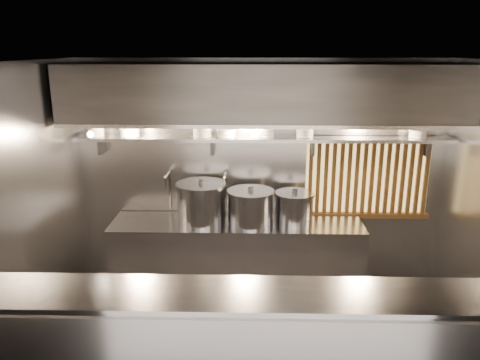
{
  "coord_description": "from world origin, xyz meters",
  "views": [
    {
      "loc": [
        -0.13,
        -4.12,
        2.92
      ],
      "look_at": [
        -0.25,
        0.55,
        1.59
      ],
      "focal_mm": 35.0,
      "sensor_mm": 36.0,
      "label": 1
    }
  ],
  "objects_px": {
    "pendant_bulb": "(254,134)",
    "stock_pot_mid": "(251,207)",
    "stock_pot_left": "(201,203)",
    "heat_lamp": "(88,129)",
    "stock_pot_right": "(294,207)"
  },
  "relations": [
    {
      "from": "stock_pot_mid",
      "to": "stock_pot_right",
      "type": "height_order",
      "value": "stock_pot_mid"
    },
    {
      "from": "pendant_bulb",
      "to": "stock_pot_right",
      "type": "bearing_deg",
      "value": -3.87
    },
    {
      "from": "stock_pot_right",
      "to": "heat_lamp",
      "type": "bearing_deg",
      "value": -172.11
    },
    {
      "from": "pendant_bulb",
      "to": "stock_pot_mid",
      "type": "height_order",
      "value": "pendant_bulb"
    },
    {
      "from": "heat_lamp",
      "to": "pendant_bulb",
      "type": "bearing_deg",
      "value": 11.0
    },
    {
      "from": "heat_lamp",
      "to": "stock_pot_mid",
      "type": "bearing_deg",
      "value": 7.72
    },
    {
      "from": "heat_lamp",
      "to": "stock_pot_right",
      "type": "xyz_separation_m",
      "value": [
        2.29,
        0.32,
        -0.98
      ]
    },
    {
      "from": "heat_lamp",
      "to": "stock_pot_right",
      "type": "relative_size",
      "value": 0.71
    },
    {
      "from": "stock_pot_mid",
      "to": "stock_pot_left",
      "type": "bearing_deg",
      "value": 175.75
    },
    {
      "from": "stock_pot_left",
      "to": "heat_lamp",
      "type": "bearing_deg",
      "value": -166.51
    },
    {
      "from": "pendant_bulb",
      "to": "stock_pot_mid",
      "type": "distance_m",
      "value": 0.86
    },
    {
      "from": "heat_lamp",
      "to": "stock_pot_right",
      "type": "bearing_deg",
      "value": 7.89
    },
    {
      "from": "pendant_bulb",
      "to": "stock_pot_right",
      "type": "height_order",
      "value": "pendant_bulb"
    },
    {
      "from": "heat_lamp",
      "to": "stock_pot_left",
      "type": "height_order",
      "value": "heat_lamp"
    },
    {
      "from": "heat_lamp",
      "to": "stock_pot_right",
      "type": "height_order",
      "value": "heat_lamp"
    }
  ]
}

